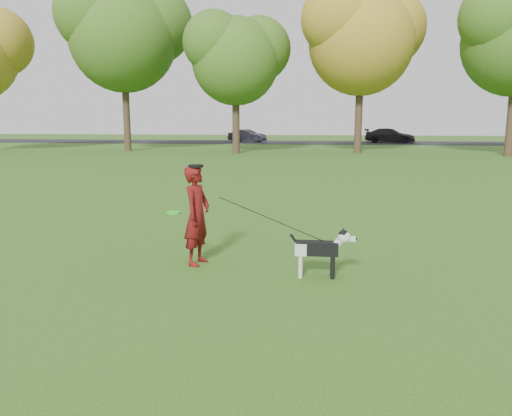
# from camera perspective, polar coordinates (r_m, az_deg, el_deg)

# --- Properties ---
(ground) EXTENTS (120.00, 120.00, 0.00)m
(ground) POSITION_cam_1_polar(r_m,az_deg,el_deg) (7.78, -1.57, -7.28)
(ground) COLOR #285116
(ground) RESTS_ON ground
(road) EXTENTS (120.00, 7.00, 0.02)m
(road) POSITION_cam_1_polar(r_m,az_deg,el_deg) (47.41, 5.24, 7.47)
(road) COLOR black
(road) RESTS_ON ground
(man) EXTENTS (0.50, 0.66, 1.61)m
(man) POSITION_cam_1_polar(r_m,az_deg,el_deg) (8.05, -6.76, -0.84)
(man) COLOR #560C0C
(man) RESTS_ON ground
(dog) EXTENTS (0.99, 0.20, 0.75)m
(dog) POSITION_cam_1_polar(r_m,az_deg,el_deg) (7.45, 7.55, -4.47)
(dog) COLOR black
(dog) RESTS_ON ground
(car_mid) EXTENTS (3.79, 2.28, 1.18)m
(car_mid) POSITION_cam_1_polar(r_m,az_deg,el_deg) (47.78, -1.02, 8.26)
(car_mid) COLOR black
(car_mid) RESTS_ON road
(car_right) EXTENTS (4.80, 2.69, 1.32)m
(car_right) POSITION_cam_1_polar(r_m,az_deg,el_deg) (47.89, 15.06, 7.99)
(car_right) COLOR black
(car_right) RESTS_ON road
(man_held_items) EXTENTS (2.61, 0.59, 1.11)m
(man_held_items) POSITION_cam_1_polar(r_m,az_deg,el_deg) (7.60, 1.95, -1.36)
(man_held_items) COLOR #2AE41C
(man_held_items) RESTS_ON ground
(tree_row) EXTENTS (51.74, 8.86, 12.01)m
(tree_row) POSITION_cam_1_polar(r_m,az_deg,el_deg) (33.88, 2.33, 18.92)
(tree_row) COLOR #38281C
(tree_row) RESTS_ON ground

